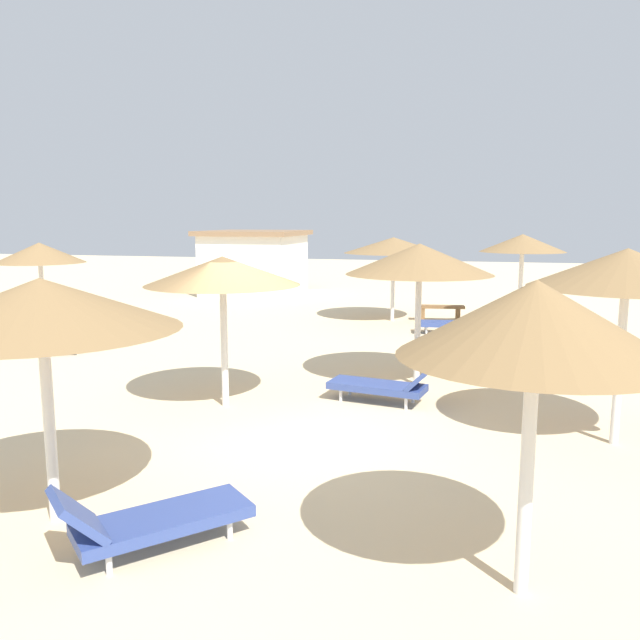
# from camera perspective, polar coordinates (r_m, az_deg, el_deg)

# --- Properties ---
(ground_plane) EXTENTS (80.00, 80.00, 0.00)m
(ground_plane) POSITION_cam_1_polar(r_m,az_deg,el_deg) (10.17, -4.24, -9.31)
(ground_plane) COLOR beige
(parasol_0) EXTENTS (2.82, 2.82, 2.75)m
(parasol_0) POSITION_cam_1_polar(r_m,az_deg,el_deg) (12.24, 8.94, 5.41)
(parasol_0) COLOR silver
(parasol_0) RESTS_ON ground
(parasol_1) EXTENTS (2.84, 2.84, 2.62)m
(parasol_1) POSITION_cam_1_polar(r_m,az_deg,el_deg) (7.05, -23.84, 1.24)
(parasol_1) COLOR silver
(parasol_1) RESTS_ON ground
(parasol_2) EXTENTS (2.66, 2.66, 2.81)m
(parasol_2) POSITION_cam_1_polar(r_m,az_deg,el_deg) (9.74, 25.92, 4.02)
(parasol_2) COLOR silver
(parasol_2) RESTS_ON ground
(parasol_3) EXTENTS (2.34, 2.34, 2.79)m
(parasol_3) POSITION_cam_1_polar(r_m,az_deg,el_deg) (18.44, 17.78, 6.57)
(parasol_3) COLOR silver
(parasol_3) RESTS_ON ground
(parasol_4) EXTENTS (2.36, 2.36, 2.58)m
(parasol_4) POSITION_cam_1_polar(r_m,az_deg,el_deg) (18.60, -23.94, 5.52)
(parasol_4) COLOR silver
(parasol_4) RESTS_ON ground
(parasol_6) EXTENTS (3.10, 3.10, 2.64)m
(parasol_6) POSITION_cam_1_polar(r_m,az_deg,el_deg) (20.02, 6.63, 6.69)
(parasol_6) COLOR silver
(parasol_6) RESTS_ON ground
(parasol_7) EXTENTS (2.63, 2.63, 2.59)m
(parasol_7) POSITION_cam_1_polar(r_m,az_deg,el_deg) (10.78, -8.78, 4.35)
(parasol_7) COLOR silver
(parasol_7) RESTS_ON ground
(parasol_8) EXTENTS (2.25, 2.25, 2.73)m
(parasol_8) POSITION_cam_1_polar(r_m,az_deg,el_deg) (5.41, 18.81, -0.04)
(parasol_8) COLOR silver
(parasol_8) RESTS_ON ground
(lounger_0) EXTENTS (1.96, 0.96, 0.76)m
(lounger_0) POSITION_cam_1_polar(r_m,az_deg,el_deg) (11.22, 5.83, -5.86)
(lounger_0) COLOR #33478C
(lounger_0) RESTS_ON ground
(lounger_1) EXTENTS (1.74, 1.81, 0.76)m
(lounger_1) POSITION_cam_1_polar(r_m,az_deg,el_deg) (6.66, -15.05, -16.95)
(lounger_1) COLOR #33478C
(lounger_1) RESTS_ON ground
(lounger_3) EXTENTS (1.95, 0.90, 0.74)m
(lounger_3) POSITION_cam_1_polar(r_m,az_deg,el_deg) (18.20, 11.86, -0.22)
(lounger_3) COLOR #33478C
(lounger_3) RESTS_ON ground
(lounger_4) EXTENTS (1.12, 2.02, 0.62)m
(lounger_4) POSITION_cam_1_polar(r_m,az_deg,el_deg) (16.93, -20.94, -1.36)
(lounger_4) COLOR #33478C
(lounger_4) RESTS_ON ground
(bench_0) EXTENTS (1.54, 0.60, 0.49)m
(bench_0) POSITION_cam_1_polar(r_m,az_deg,el_deg) (20.41, 10.79, 0.89)
(bench_0) COLOR brown
(bench_0) RESTS_ON ground
(bench_1) EXTENTS (0.43, 1.51, 0.49)m
(bench_1) POSITION_cam_1_polar(r_m,az_deg,el_deg) (22.37, 16.92, 1.37)
(bench_1) COLOR brown
(bench_1) RESTS_ON ground
(parked_car) EXTENTS (4.09, 2.17, 1.72)m
(parked_car) POSITION_cam_1_polar(r_m,az_deg,el_deg) (30.12, -6.26, 4.52)
(parked_car) COLOR black
(parked_car) RESTS_ON ground
(beach_cabana) EXTENTS (4.03, 4.38, 2.71)m
(beach_cabana) POSITION_cam_1_polar(r_m,az_deg,el_deg) (27.51, -5.89, 5.24)
(beach_cabana) COLOR white
(beach_cabana) RESTS_ON ground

